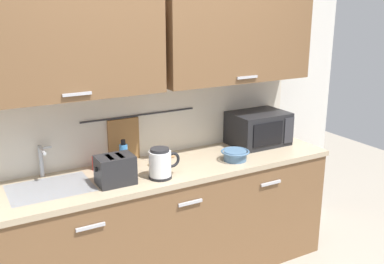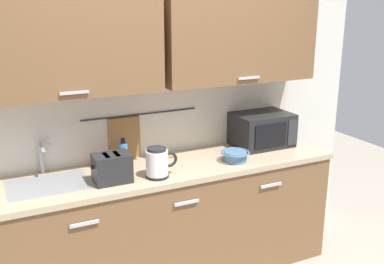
{
  "view_description": "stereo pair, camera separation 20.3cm",
  "coord_description": "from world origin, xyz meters",
  "views": [
    {
      "loc": [
        -1.34,
        -2.43,
        2.05
      ],
      "look_at": [
        0.21,
        0.33,
        1.12
      ],
      "focal_mm": 42.0,
      "sensor_mm": 36.0,
      "label": 1
    },
    {
      "loc": [
        -1.16,
        -2.52,
        2.05
      ],
      "look_at": [
        0.21,
        0.33,
        1.12
      ],
      "focal_mm": 42.0,
      "sensor_mm": 36.0,
      "label": 2
    }
  ],
  "objects": [
    {
      "name": "electric_kettle",
      "position": [
        -0.15,
        0.13,
        1.0
      ],
      "size": [
        0.23,
        0.16,
        0.21
      ],
      "color": "black",
      "rests_on": "counter_unit"
    },
    {
      "name": "sink_faucet",
      "position": [
        -0.84,
        0.53,
        1.04
      ],
      "size": [
        0.09,
        0.17,
        0.22
      ],
      "color": "#B2B5BA",
      "rests_on": "counter_unit"
    },
    {
      "name": "wooden_spoon",
      "position": [
        0.03,
        0.44,
        0.91
      ],
      "size": [
        0.27,
        0.12,
        0.01
      ],
      "color": "#9E7042",
      "rests_on": "counter_unit"
    },
    {
      "name": "mug_near_sink",
      "position": [
        -0.46,
        0.49,
        0.95
      ],
      "size": [
        0.12,
        0.08,
        0.09
      ],
      "color": "red",
      "rests_on": "counter_unit"
    },
    {
      "name": "counter_unit",
      "position": [
        -0.01,
        0.3,
        0.46
      ],
      "size": [
        2.53,
        0.64,
        0.9
      ],
      "color": "brown",
      "rests_on": "ground"
    },
    {
      "name": "microwave",
      "position": [
        0.88,
        0.41,
        1.04
      ],
      "size": [
        0.46,
        0.35,
        0.27
      ],
      "color": "black",
      "rests_on": "counter_unit"
    },
    {
      "name": "dish_soap_bottle",
      "position": [
        -0.28,
        0.47,
        0.99
      ],
      "size": [
        0.06,
        0.06,
        0.2
      ],
      "color": "#3F8CD8",
      "rests_on": "counter_unit"
    },
    {
      "name": "back_wall_assembly",
      "position": [
        -0.0,
        0.53,
        1.52
      ],
      "size": [
        3.7,
        0.41,
        2.5
      ],
      "color": "silver",
      "rests_on": "ground"
    },
    {
      "name": "toaster",
      "position": [
        -0.45,
        0.18,
        1.0
      ],
      "size": [
        0.26,
        0.17,
        0.19
      ],
      "color": "#232326",
      "rests_on": "counter_unit"
    },
    {
      "name": "mixing_bowl",
      "position": [
        0.48,
        0.17,
        0.94
      ],
      "size": [
        0.21,
        0.21,
        0.08
      ],
      "color": "#4C7093",
      "rests_on": "counter_unit"
    }
  ]
}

